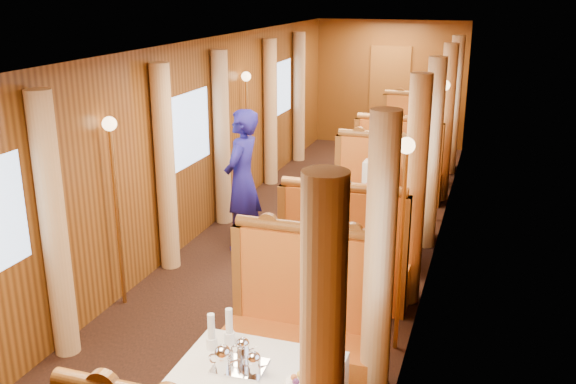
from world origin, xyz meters
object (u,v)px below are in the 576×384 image
at_px(banquette_near_aft, 303,335).
at_px(banquette_far_aft, 415,143).
at_px(teapot_back, 243,351).
at_px(banquette_mid_fwd, 345,264).
at_px(teapot_left, 223,362).
at_px(fruit_plate, 302,381).
at_px(banquette_far_fwd, 398,173).
at_px(tea_tray, 240,366).
at_px(rose_vase_mid, 369,189).
at_px(table_mid, 365,233).
at_px(rose_vase_far, 409,127).
at_px(steward, 242,180).
at_px(passenger, 379,184).
at_px(table_far, 407,160).
at_px(banquette_mid_aft, 381,203).
at_px(teapot_right, 254,367).

bearing_deg(banquette_near_aft, banquette_far_aft, 90.00).
bearing_deg(teapot_back, banquette_mid_fwd, 71.37).
bearing_deg(teapot_left, fruit_plate, 0.37).
bearing_deg(banquette_near_aft, banquette_far_fwd, 90.00).
xyz_separation_m(tea_tray, rose_vase_mid, (0.15, 3.53, 0.17)).
relative_size(table_mid, teapot_back, 7.15).
xyz_separation_m(banquette_mid_fwd, banquette_far_aft, (0.00, 5.53, 0.00)).
height_order(banquette_far_aft, fruit_plate, banquette_far_aft).
relative_size(banquette_near_aft, rose_vase_far, 3.72).
bearing_deg(table_mid, steward, 179.30).
xyz_separation_m(banquette_far_fwd, passenger, (-0.00, -1.69, 0.32)).
relative_size(tea_tray, rose_vase_mid, 0.94).
relative_size(rose_vase_mid, rose_vase_far, 1.00).
distance_m(teapot_left, passenger, 4.43).
bearing_deg(tea_tray, teapot_left, -131.97).
bearing_deg(teapot_left, table_far, 84.74).
relative_size(banquette_near_aft, banquette_mid_fwd, 1.00).
height_order(banquette_mid_aft, teapot_right, banquette_mid_aft).
xyz_separation_m(banquette_near_aft, table_mid, (0.00, 2.49, -0.05)).
bearing_deg(fruit_plate, rose_vase_mid, 94.64).
distance_m(table_far, teapot_right, 7.11).
height_order(table_mid, banquette_far_aft, banquette_far_aft).
relative_size(table_mid, banquette_far_aft, 0.78).
bearing_deg(fruit_plate, steward, 117.21).
height_order(banquette_mid_aft, rose_vase_far, banquette_mid_aft).
distance_m(banquette_mid_fwd, teapot_left, 2.65).
distance_m(banquette_mid_fwd, passenger, 1.84).
xyz_separation_m(banquette_near_aft, teapot_back, (-0.13, -0.96, 0.39)).
bearing_deg(table_mid, teapot_left, -93.06).
relative_size(banquette_near_aft, table_mid, 1.28).
distance_m(banquette_far_fwd, steward, 2.94).
relative_size(steward, passenger, 2.30).
height_order(banquette_near_aft, rose_vase_mid, banquette_near_aft).
relative_size(table_far, passenger, 1.38).
bearing_deg(passenger, teapot_left, -92.51).
xyz_separation_m(tea_tray, passenger, (0.12, 4.34, -0.02)).
xyz_separation_m(banquette_near_aft, teapot_right, (0.00, -1.11, 0.39)).
bearing_deg(table_mid, table_far, 90.00).
bearing_deg(rose_vase_mid, passenger, 92.29).
bearing_deg(fruit_plate, banquette_mid_aft, 94.00).
height_order(banquette_far_fwd, steward, steward).
relative_size(tea_tray, teapot_back, 2.31).
bearing_deg(teapot_left, banquette_far_aft, 84.93).
distance_m(banquette_far_aft, rose_vase_mid, 4.56).
relative_size(table_far, teapot_left, 5.78).
height_order(banquette_near_aft, banquette_far_fwd, same).
height_order(table_mid, banquette_far_fwd, banquette_far_fwd).
xyz_separation_m(rose_vase_far, passenger, (-0.00, -2.70, -0.19)).
bearing_deg(table_mid, banquette_mid_aft, 90.00).
height_order(table_mid, teapot_right, teapot_right).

